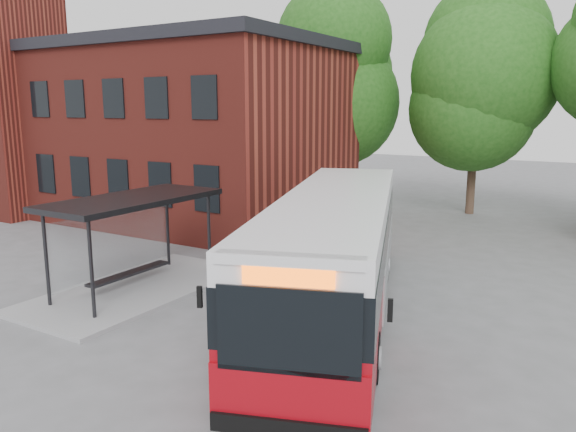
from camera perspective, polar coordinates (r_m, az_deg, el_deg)
The scene contains 7 objects.
ground at distance 15.68m, azimuth -0.66°, elevation -9.32°, with size 100.00×100.00×0.00m, color slate.
station_building at distance 29.91m, azimuth -13.00°, elevation 8.43°, with size 18.40×10.40×8.50m, color maroon, non-canonical shape.
clock_tower at distance 32.18m, azimuth -26.68°, elevation 16.40°, with size 5.20×5.20×18.20m, color maroon, non-canonical shape.
bus_shelter at distance 17.27m, azimuth -15.28°, elevation -2.77°, with size 3.60×7.00×2.90m, color #252528, non-canonical shape.
tree_0 at distance 31.64m, azimuth 5.46°, elevation 11.05°, with size 7.92×7.92×11.00m, color #1E5015, non-canonical shape.
tree_1 at distance 30.26m, azimuth 18.52°, elevation 9.98°, with size 7.92×7.92×10.40m, color #1E5015, non-canonical shape.
city_bus at distance 14.86m, azimuth 4.88°, elevation -3.97°, with size 2.71×12.73×3.24m, color #990711, non-canonical shape.
Camera 1 is at (7.75, -12.50, 5.45)m, focal length 35.00 mm.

